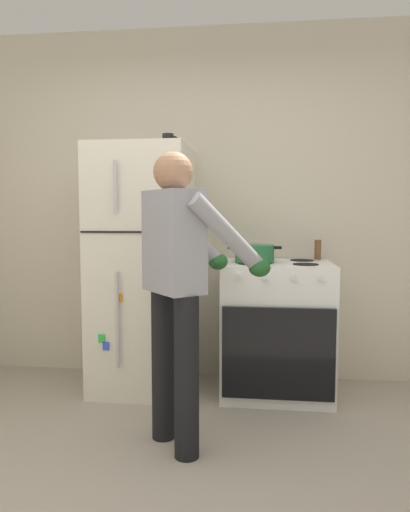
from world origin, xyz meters
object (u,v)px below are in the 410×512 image
at_px(red_pot, 255,253).
at_px(refrigerator, 143,269).
at_px(pepper_mill, 318,250).
at_px(coffee_mug, 168,140).
at_px(stove_range, 277,328).
at_px(person_cook, 180,273).

bearing_deg(red_pot, refrigerator, 176.48).
bearing_deg(red_pot, pepper_mill, 28.52).
bearing_deg(red_pot, coffee_mug, 170.90).
height_order(stove_range, person_cook, person_cook).
relative_size(refrigerator, stove_range, 1.86).
relative_size(person_cook, pepper_mill, 11.16).
distance_m(person_cook, pepper_mill, 1.35).
bearing_deg(refrigerator, person_cook, -63.68).
xyz_separation_m(refrigerator, person_cook, (0.42, -0.85, 0.08)).
distance_m(stove_range, pepper_mill, 0.66).
height_order(refrigerator, person_cook, refrigerator).
distance_m(coffee_mug, pepper_mill, 1.35).
bearing_deg(pepper_mill, coffee_mug, -172.13).
distance_m(person_cook, red_pot, 0.89).
relative_size(refrigerator, coffee_mug, 15.69).
height_order(refrigerator, pepper_mill, refrigerator).
distance_m(person_cook, coffee_mug, 1.26).
bearing_deg(red_pot, stove_range, 13.92).
bearing_deg(refrigerator, stove_range, -0.59).
xyz_separation_m(refrigerator, coffee_mug, (0.18, 0.05, 0.93)).
relative_size(person_cook, red_pot, 4.30).
relative_size(stove_range, coffee_mug, 8.44).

